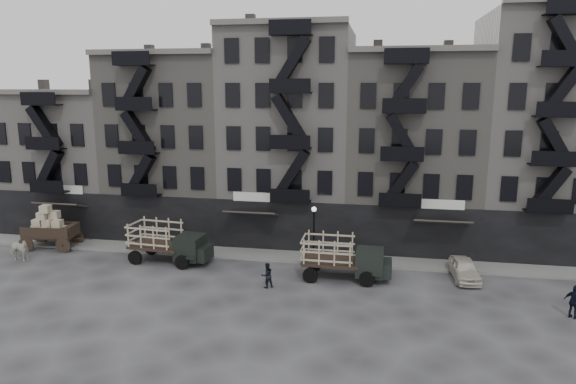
% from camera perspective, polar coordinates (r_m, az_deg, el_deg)
% --- Properties ---
extents(ground, '(140.00, 140.00, 0.00)m').
position_cam_1_polar(ground, '(35.79, -2.54, -9.09)').
color(ground, '#38383A').
rests_on(ground, ground).
extents(sidewalk, '(55.00, 2.50, 0.15)m').
position_cam_1_polar(sidewalk, '(39.21, -1.32, -7.05)').
color(sidewalk, slate).
rests_on(sidewalk, ground).
extents(building_west, '(10.00, 11.35, 13.20)m').
position_cam_1_polar(building_west, '(50.98, -22.52, 3.34)').
color(building_west, '#9B968F').
rests_on(building_west, ground).
extents(building_midwest, '(10.00, 11.35, 16.20)m').
position_cam_1_polar(building_midwest, '(46.15, -12.12, 5.05)').
color(building_midwest, gray).
rests_on(building_midwest, ground).
extents(building_center, '(10.00, 11.35, 18.20)m').
position_cam_1_polar(building_center, '(43.25, 0.25, 6.20)').
color(building_center, '#9B968F').
rests_on(building_center, ground).
extents(building_mideast, '(10.00, 11.35, 16.20)m').
position_cam_1_polar(building_mideast, '(42.79, 13.59, 4.45)').
color(building_mideast, gray).
rests_on(building_mideast, ground).
extents(building_east, '(10.00, 11.35, 19.20)m').
position_cam_1_polar(building_east, '(44.35, 26.75, 5.72)').
color(building_east, '#9B968F').
rests_on(building_east, ground).
extents(lamp_post, '(0.36, 0.36, 4.28)m').
position_cam_1_polar(lamp_post, '(36.84, 2.89, -3.91)').
color(lamp_post, black).
rests_on(lamp_post, ground).
extents(horse, '(2.19, 1.29, 1.73)m').
position_cam_1_polar(horse, '(42.88, -27.77, -5.69)').
color(horse, beige).
rests_on(horse, ground).
extents(wagon, '(4.37, 2.64, 3.53)m').
position_cam_1_polar(wagon, '(44.81, -25.03, -3.18)').
color(wagon, black).
rests_on(wagon, ground).
extents(stake_truck_west, '(6.17, 2.94, 3.00)m').
position_cam_1_polar(stake_truck_west, '(38.53, -13.20, -5.16)').
color(stake_truck_west, black).
rests_on(stake_truck_west, ground).
extents(stake_truck_east, '(5.93, 2.52, 2.95)m').
position_cam_1_polar(stake_truck_east, '(34.57, 6.18, -6.96)').
color(stake_truck_east, black).
rests_on(stake_truck_east, ground).
extents(car_east, '(1.93, 4.18, 1.39)m').
position_cam_1_polar(car_east, '(36.64, 19.02, -8.10)').
color(car_east, beige).
rests_on(car_east, ground).
extents(pedestrian_mid, '(1.02, 0.99, 1.66)m').
position_cam_1_polar(pedestrian_mid, '(33.28, -2.36, -9.23)').
color(pedestrian_mid, black).
rests_on(pedestrian_mid, ground).
extents(policeman, '(1.16, 1.10, 1.93)m').
position_cam_1_polar(policeman, '(33.21, 29.24, -10.62)').
color(policeman, black).
rests_on(policeman, ground).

